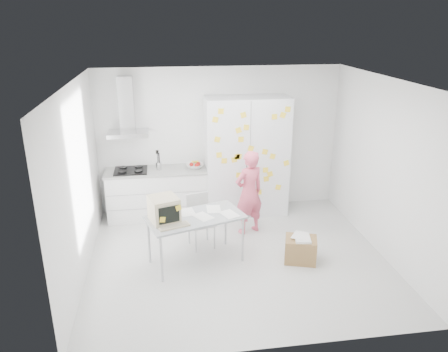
{
  "coord_description": "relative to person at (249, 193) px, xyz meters",
  "views": [
    {
      "loc": [
        -1.07,
        -5.84,
        3.51
      ],
      "look_at": [
        -0.12,
        0.62,
        1.13
      ],
      "focal_mm": 35.0,
      "sensor_mm": 36.0,
      "label": 1
    }
  ],
  "objects": [
    {
      "name": "cardboard_box",
      "position": [
        0.6,
        -1.06,
        -0.54
      ],
      "size": [
        0.56,
        0.5,
        0.41
      ],
      "rotation": [
        0.0,
        0.0,
        -0.31
      ],
      "color": "olive",
      "rests_on": "ground"
    },
    {
      "name": "floor",
      "position": [
        -0.34,
        -0.83,
        -0.74
      ],
      "size": [
        4.5,
        4.0,
        0.02
      ],
      "primitive_type": "cube",
      "color": "silver",
      "rests_on": "ground"
    },
    {
      "name": "walls",
      "position": [
        -0.34,
        -0.11,
        0.62
      ],
      "size": [
        4.52,
        4.01,
        2.7
      ],
      "color": "white",
      "rests_on": "ground"
    },
    {
      "name": "person",
      "position": [
        0.0,
        0.0,
        0.0
      ],
      "size": [
        0.63,
        0.53,
        1.47
      ],
      "primitive_type": "imported",
      "rotation": [
        0.0,
        0.0,
        3.54
      ],
      "color": "#DE566F",
      "rests_on": "ground"
    },
    {
      "name": "chair",
      "position": [
        -0.87,
        -0.32,
        -0.24
      ],
      "size": [
        0.48,
        0.48,
        0.87
      ],
      "rotation": [
        0.0,
        0.0,
        0.27
      ],
      "color": "#BBBAB8",
      "rests_on": "ground"
    },
    {
      "name": "counter_run",
      "position": [
        -1.54,
        0.87,
        -0.26
      ],
      "size": [
        1.84,
        0.63,
        1.28
      ],
      "color": "white",
      "rests_on": "ground"
    },
    {
      "name": "ceiling",
      "position": [
        -0.34,
        -0.83,
        1.97
      ],
      "size": [
        4.5,
        4.0,
        0.02
      ],
      "primitive_type": "cube",
      "color": "white",
      "rests_on": "walls"
    },
    {
      "name": "range_hood",
      "position": [
        -1.99,
        1.0,
        1.22
      ],
      "size": [
        0.7,
        0.48,
        1.01
      ],
      "color": "silver",
      "rests_on": "walls"
    },
    {
      "name": "tall_cabinet",
      "position": [
        0.11,
        0.84,
        0.37
      ],
      "size": [
        1.5,
        0.68,
        2.2
      ],
      "color": "silver",
      "rests_on": "ground"
    },
    {
      "name": "desk",
      "position": [
        -1.26,
        -0.9,
        0.11
      ],
      "size": [
        1.55,
        1.1,
        1.12
      ],
      "rotation": [
        0.0,
        0.0,
        0.31
      ],
      "color": "#999EA3",
      "rests_on": "ground"
    }
  ]
}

